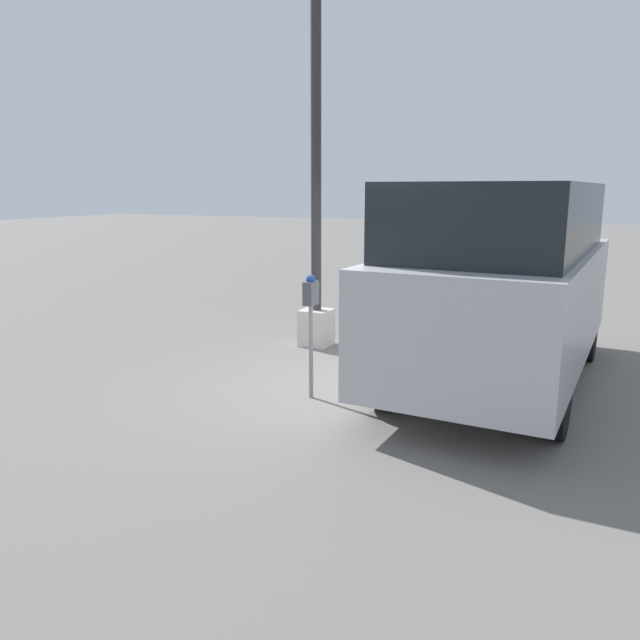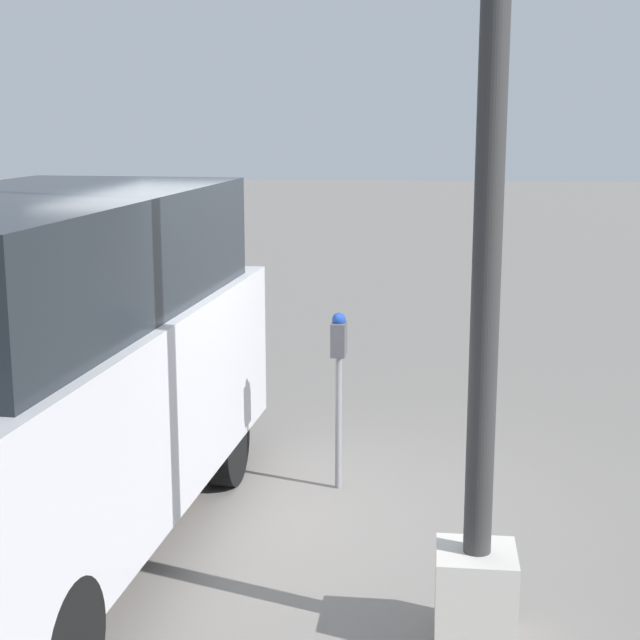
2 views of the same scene
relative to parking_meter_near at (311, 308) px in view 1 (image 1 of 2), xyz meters
The scene contains 6 objects.
ground_plane 1.27m from the parking_meter_near, 40.24° to the right, with size 80.00×80.00×0.00m, color slate.
parking_meter_near is the anchor object (origin of this frame).
parking_meter_far 6.42m from the parking_meter_near, ahead, with size 0.20×0.11×1.43m.
lamp_post 2.62m from the parking_meter_near, 23.70° to the left, with size 0.44×0.44×6.16m.
parked_van 2.39m from the parking_meter_near, 50.95° to the right, with size 5.17×2.21×2.41m.
fire_hydrant 6.27m from the parking_meter_near, ahead, with size 0.17×0.17×0.77m.
Camera 1 is at (-6.70, -2.47, 2.35)m, focal length 35.00 mm.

